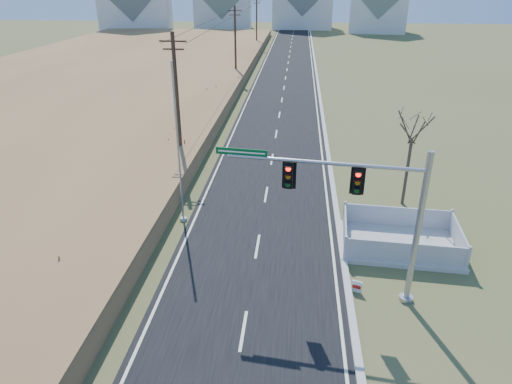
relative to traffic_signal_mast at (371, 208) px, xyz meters
The scene contains 14 objects.
ground 6.26m from the traffic_signal_mast, behind, with size 260.00×260.00×0.00m, color #4E572A.
road 49.69m from the traffic_signal_mast, 95.42° to the left, with size 8.00×180.00×0.06m, color black.
curb 49.46m from the traffic_signal_mast, 90.61° to the left, with size 0.30×180.00×0.18m, color #B2AFA8.
reed_marsh 48.77m from the traffic_signal_mast, 126.12° to the left, with size 38.00×110.00×1.30m, color #997145.
utility_pole_near 18.16m from the traffic_signal_mast, 128.02° to the left, with size 1.80×0.26×9.00m.
utility_pole_mid 45.69m from the traffic_signal_mast, 104.16° to the left, with size 1.80×0.26×9.00m.
utility_pole_far 75.14m from the traffic_signal_mast, 98.56° to the left, with size 1.80×0.26×9.00m.
condo_nnw 109.71m from the traffic_signal_mast, 101.93° to the left, with size 14.93×11.17×17.03m.
condo_ne 104.46m from the traffic_signal_mast, 81.56° to the left, with size 14.12×10.51×16.52m.
traffic_signal_mast is the anchor object (origin of this frame).
fence_enclosure 6.00m from the traffic_signal_mast, 59.85° to the left, with size 5.96×4.30×1.30m.
open_sign 3.80m from the traffic_signal_mast, 148.03° to the left, with size 0.45×0.20×0.56m.
flagpole 10.64m from the traffic_signal_mast, 147.69° to the left, with size 0.39×0.39×8.60m.
bare_tree 9.55m from the traffic_signal_mast, 68.88° to the left, with size 2.23×2.23×5.91m.
Camera 1 is at (1.70, -15.23, 12.14)m, focal length 32.00 mm.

